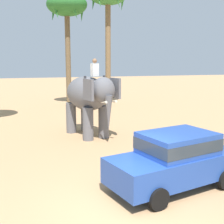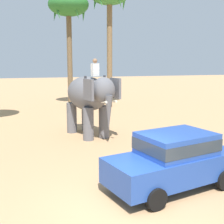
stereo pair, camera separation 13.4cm
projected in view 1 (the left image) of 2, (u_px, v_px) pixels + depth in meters
The scene contains 4 objects.
ground_plane at pixel (132, 212), 7.74m from camera, with size 120.00×120.00×0.00m, color tan.
car_sedan_foreground at pixel (175, 158), 9.04m from camera, with size 4.38×2.61×1.70m.
elephant_with_mahout at pixel (89, 97), 15.07m from camera, with size 2.49×4.02×3.88m.
palm_tree_near_hut at pixel (67, 8), 23.87m from camera, with size 3.20×3.20×9.01m.
Camera 1 is at (-2.57, -6.73, 3.83)m, focal length 48.65 mm.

